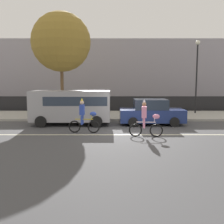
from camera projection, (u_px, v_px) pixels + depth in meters
ground_plane at (127, 133)px, 14.28m from camera, size 80.00×80.00×0.00m
road_centre_line at (128, 135)px, 13.78m from camera, size 36.00×0.14×0.01m
sidewalk_curb at (122, 115)px, 20.72m from camera, size 60.00×5.00×0.15m
fence_line at (121, 104)px, 23.52m from camera, size 40.00×0.08×1.40m
building_backdrop at (103, 74)px, 31.69m from camera, size 28.00×8.00×7.16m
parade_cyclist_cobalt at (84, 118)px, 14.19m from camera, size 1.72×0.50×1.92m
parade_cyclist_pink at (146, 120)px, 13.20m from camera, size 1.72×0.50×1.92m
parked_van_grey at (72, 105)px, 16.79m from camera, size 5.00×2.22×2.18m
parked_car_navy at (151, 113)px, 16.85m from camera, size 4.10×1.92×1.64m
street_lamp_post at (196, 66)px, 21.10m from camera, size 0.36×0.36×5.86m
street_tree_near_lamp at (61, 42)px, 19.22m from camera, size 4.36×4.36×7.67m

